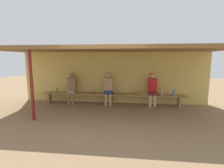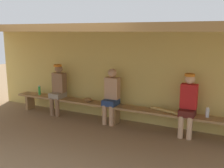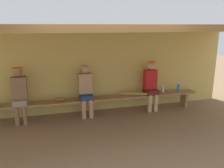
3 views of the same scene
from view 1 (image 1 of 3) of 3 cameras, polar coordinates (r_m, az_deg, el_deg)
ground_plane at (r=5.79m, az=-1.95°, el=-10.96°), size 24.00×24.00×0.00m
back_wall at (r=7.48m, az=0.26°, el=2.21°), size 8.00×0.20×2.20m
dugout_roof at (r=6.15m, az=-1.08°, el=11.63°), size 8.00×2.80×0.12m
support_post at (r=5.78m, az=-25.37°, el=-0.56°), size 0.10×0.10×2.20m
bench at (r=7.16m, az=-0.14°, el=-3.88°), size 6.00×0.36×0.46m
player_leftmost at (r=7.49m, az=-13.32°, el=-0.76°), size 0.34×0.42×1.34m
player_in_white at (r=7.11m, az=-1.19°, el=-1.15°), size 0.34×0.42×1.34m
player_with_sunglasses at (r=7.10m, az=13.40°, el=-1.27°), size 0.34×0.42×1.34m
water_bottle_blue at (r=7.23m, az=16.41°, el=-2.72°), size 0.07×0.07×0.21m
water_bottle_orange at (r=7.24m, az=19.98°, el=-2.64°), size 0.07×0.07×0.27m
water_bottle_green at (r=7.78m, az=-17.89°, el=-1.80°), size 0.06×0.06×0.26m
baseball_glove_tan at (r=7.28m, az=-6.34°, el=-2.77°), size 0.29×0.27×0.09m
baseball_bat at (r=7.10m, az=9.44°, el=-3.23°), size 0.73×0.30×0.07m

